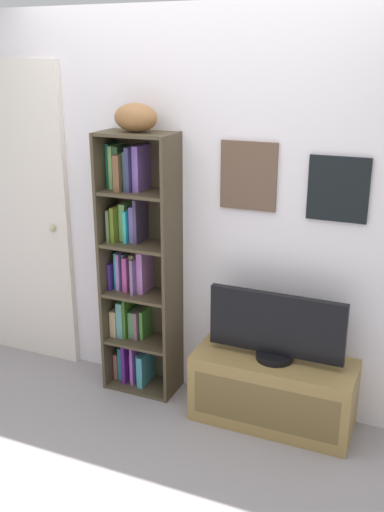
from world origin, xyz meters
name	(u,v)px	position (x,y,z in m)	size (l,w,h in m)	color
ground	(119,496)	(0.00, 0.00, -0.02)	(5.20, 5.20, 0.04)	gray
back_wall	(204,213)	(0.00, 1.13, 1.20)	(4.80, 0.08, 2.40)	silver
bookshelf	(136,268)	(-0.40, 1.00, 0.83)	(0.47, 0.27, 1.69)	#443927
football	(136,118)	(-0.36, 0.96, 1.77)	(0.27, 0.17, 0.17)	#8F5E35
tv_stand	(273,391)	(0.55, 0.91, 0.21)	(0.95, 0.38, 0.43)	olive
television	(276,328)	(0.55, 0.91, 0.63)	(0.80, 0.22, 0.41)	black
door	(17,217)	(-1.38, 1.08, 1.04)	(0.85, 0.09, 2.09)	silver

